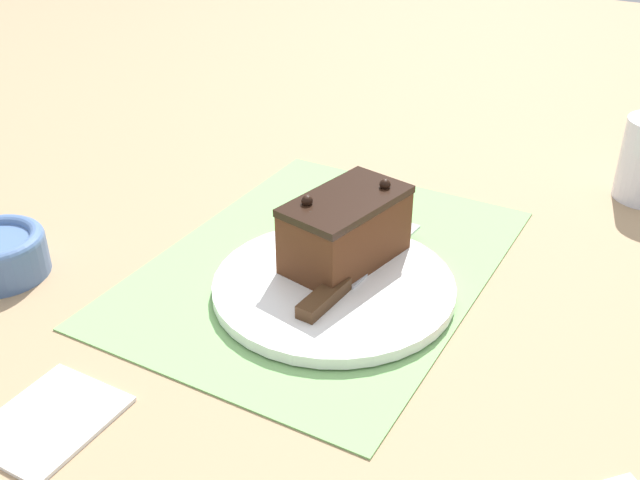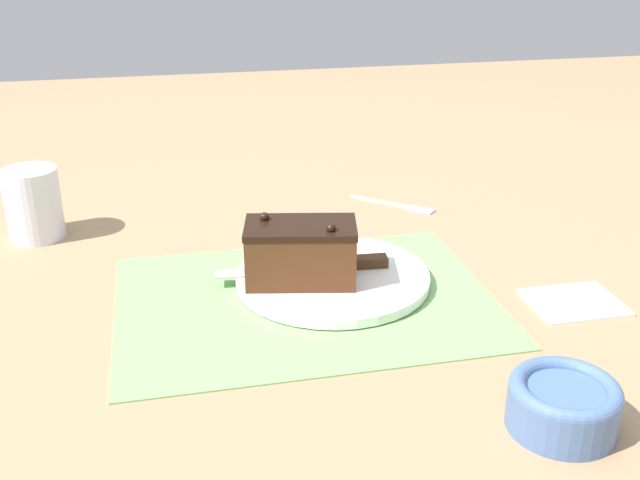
{
  "view_description": "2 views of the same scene",
  "coord_description": "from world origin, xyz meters",
  "px_view_note": "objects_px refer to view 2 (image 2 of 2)",
  "views": [
    {
      "loc": [
        0.61,
        0.34,
        0.44
      ],
      "look_at": [
        0.06,
        0.03,
        0.07
      ],
      "focal_mm": 42.0,
      "sensor_mm": 36.0,
      "label": 1
    },
    {
      "loc": [
        -0.16,
        -0.8,
        0.44
      ],
      "look_at": [
        0.02,
        0.01,
        0.08
      ],
      "focal_mm": 42.0,
      "sensor_mm": 36.0,
      "label": 2
    }
  ],
  "objects_px": {
    "dessert_fork": "(399,205)",
    "small_bowl": "(563,403)",
    "chocolate_cake": "(297,252)",
    "cake_plate": "(333,277)",
    "drinking_glass": "(33,204)",
    "serving_knife": "(332,265)"
  },
  "relations": [
    {
      "from": "small_bowl",
      "to": "cake_plate",
      "type": "bearing_deg",
      "value": 112.79
    },
    {
      "from": "drinking_glass",
      "to": "dessert_fork",
      "type": "relative_size",
      "value": 0.87
    },
    {
      "from": "serving_knife",
      "to": "dessert_fork",
      "type": "bearing_deg",
      "value": -31.27
    },
    {
      "from": "chocolate_cake",
      "to": "small_bowl",
      "type": "bearing_deg",
      "value": -59.88
    },
    {
      "from": "drinking_glass",
      "to": "dessert_fork",
      "type": "bearing_deg",
      "value": 0.81
    },
    {
      "from": "drinking_glass",
      "to": "small_bowl",
      "type": "height_order",
      "value": "drinking_glass"
    },
    {
      "from": "chocolate_cake",
      "to": "serving_knife",
      "type": "relative_size",
      "value": 0.67
    },
    {
      "from": "cake_plate",
      "to": "drinking_glass",
      "type": "xyz_separation_m",
      "value": [
        -0.39,
        0.25,
        0.04
      ]
    },
    {
      "from": "small_bowl",
      "to": "dessert_fork",
      "type": "bearing_deg",
      "value": 86.87
    },
    {
      "from": "drinking_glass",
      "to": "serving_knife",
      "type": "bearing_deg",
      "value": -30.66
    },
    {
      "from": "small_bowl",
      "to": "dessert_fork",
      "type": "distance_m",
      "value": 0.59
    },
    {
      "from": "dessert_fork",
      "to": "cake_plate",
      "type": "bearing_deg",
      "value": 8.97
    },
    {
      "from": "chocolate_cake",
      "to": "serving_knife",
      "type": "height_order",
      "value": "chocolate_cake"
    },
    {
      "from": "cake_plate",
      "to": "serving_knife",
      "type": "relative_size",
      "value": 1.11
    },
    {
      "from": "cake_plate",
      "to": "chocolate_cake",
      "type": "height_order",
      "value": "chocolate_cake"
    },
    {
      "from": "chocolate_cake",
      "to": "small_bowl",
      "type": "relative_size",
      "value": 1.47
    },
    {
      "from": "cake_plate",
      "to": "serving_knife",
      "type": "xyz_separation_m",
      "value": [
        0.0,
        0.01,
        0.01
      ]
    },
    {
      "from": "small_bowl",
      "to": "dessert_fork",
      "type": "height_order",
      "value": "small_bowl"
    },
    {
      "from": "dessert_fork",
      "to": "small_bowl",
      "type": "bearing_deg",
      "value": 39.95
    },
    {
      "from": "drinking_glass",
      "to": "cake_plate",
      "type": "bearing_deg",
      "value": -32.12
    },
    {
      "from": "cake_plate",
      "to": "small_bowl",
      "type": "relative_size",
      "value": 2.45
    },
    {
      "from": "chocolate_cake",
      "to": "small_bowl",
      "type": "height_order",
      "value": "chocolate_cake"
    }
  ]
}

